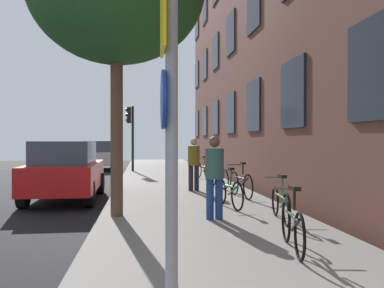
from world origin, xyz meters
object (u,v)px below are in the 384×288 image
at_px(bicycle_2, 229,192).
at_px(car_0, 66,170).
at_px(bicycle_1, 281,203).
at_px(bicycle_5, 203,170).
at_px(bicycle_3, 241,184).
at_px(sign_post, 169,106).
at_px(pedestrian_1, 194,161).
at_px(bicycle_4, 218,177).
at_px(car_1, 99,155).
at_px(traffic_light, 131,126).
at_px(bicycle_0, 292,225).
at_px(pedestrian_0, 214,172).

height_order(bicycle_2, car_0, car_0).
bearing_deg(bicycle_1, bicycle_5, 91.20).
bearing_deg(bicycle_5, bicycle_3, -87.94).
height_order(sign_post, bicycle_2, sign_post).
bearing_deg(bicycle_3, pedestrian_1, 122.93).
height_order(bicycle_2, bicycle_4, bicycle_2).
bearing_deg(car_1, sign_post, -82.54).
xyz_separation_m(bicycle_2, bicycle_4, (0.49, 4.02, -0.00)).
bearing_deg(car_0, pedestrian_1, 13.62).
bearing_deg(traffic_light, bicycle_0, -80.52).
distance_m(traffic_light, bicycle_5, 5.85).
height_order(bicycle_1, pedestrian_0, pedestrian_0).
bearing_deg(bicycle_0, bicycle_5, 88.17).
height_order(bicycle_0, pedestrian_0, pedestrian_0).
height_order(pedestrian_1, car_1, pedestrian_1).
distance_m(bicycle_0, car_0, 7.52).
bearing_deg(bicycle_4, car_1, 113.85).
relative_size(sign_post, traffic_light, 1.02).
distance_m(bicycle_2, bicycle_4, 4.05).
bearing_deg(sign_post, pedestrian_0, 74.49).
bearing_deg(car_0, sign_post, -73.55).
distance_m(bicycle_1, bicycle_4, 5.68).
height_order(bicycle_2, pedestrian_1, pedestrian_1).
bearing_deg(car_1, bicycle_0, -76.58).
height_order(bicycle_1, bicycle_3, bicycle_3).
relative_size(bicycle_0, car_0, 0.38).
height_order(sign_post, bicycle_3, sign_post).
relative_size(bicycle_2, bicycle_3, 0.92).
bearing_deg(bicycle_4, bicycle_1, -88.20).
height_order(bicycle_2, car_1, car_1).
bearing_deg(bicycle_3, car_1, 110.77).
relative_size(bicycle_0, car_1, 0.39).
height_order(bicycle_3, car_0, car_0).
relative_size(bicycle_4, bicycle_5, 1.02).
distance_m(bicycle_1, bicycle_2, 1.78).
height_order(bicycle_0, car_1, car_1).
height_order(bicycle_4, pedestrian_0, pedestrian_0).
bearing_deg(bicycle_2, car_0, 148.47).
distance_m(pedestrian_1, car_0, 3.74).
bearing_deg(pedestrian_0, car_1, 103.14).
height_order(traffic_light, pedestrian_0, traffic_light).
xyz_separation_m(sign_post, pedestrian_0, (1.14, 4.10, -0.93)).
distance_m(sign_post, bicycle_0, 2.86).
distance_m(traffic_light, car_0, 9.85).
bearing_deg(bicycle_3, sign_post, -108.43).
bearing_deg(traffic_light, bicycle_2, -78.14).
xyz_separation_m(pedestrian_0, pedestrian_1, (0.16, 4.69, -0.01)).
height_order(pedestrian_0, car_0, pedestrian_0).
distance_m(traffic_light, bicycle_3, 11.04).
distance_m(sign_post, pedestrian_0, 4.35).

